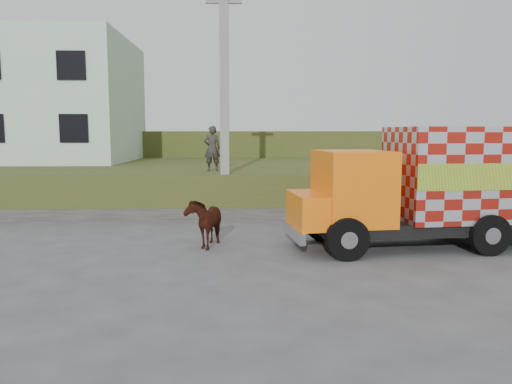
{
  "coord_description": "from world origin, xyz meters",
  "views": [
    {
      "loc": [
        -0.46,
        -12.45,
        2.91
      ],
      "look_at": [
        -0.05,
        1.07,
        1.3
      ],
      "focal_mm": 35.0,
      "sensor_mm": 36.0,
      "label": 1
    }
  ],
  "objects_px": {
    "cargo_truck": "(440,186)",
    "cow": "(205,221)",
    "pedestrian": "(212,148)",
    "utility_pole": "(224,98)"
  },
  "relations": [
    {
      "from": "cow",
      "to": "pedestrian",
      "type": "distance_m",
      "value": 6.08
    },
    {
      "from": "cow",
      "to": "pedestrian",
      "type": "xyz_separation_m",
      "value": [
        -0.13,
        5.84,
        1.69
      ]
    },
    {
      "from": "utility_pole",
      "to": "cow",
      "type": "relative_size",
      "value": 5.26
    },
    {
      "from": "cargo_truck",
      "to": "cow",
      "type": "distance_m",
      "value": 6.07
    },
    {
      "from": "utility_pole",
      "to": "pedestrian",
      "type": "height_order",
      "value": "utility_pole"
    },
    {
      "from": "utility_pole",
      "to": "cargo_truck",
      "type": "height_order",
      "value": "utility_pole"
    },
    {
      "from": "utility_pole",
      "to": "cargo_truck",
      "type": "relative_size",
      "value": 1.14
    },
    {
      "from": "cargo_truck",
      "to": "cow",
      "type": "relative_size",
      "value": 4.63
    },
    {
      "from": "utility_pole",
      "to": "pedestrian",
      "type": "xyz_separation_m",
      "value": [
        -0.51,
        1.48,
        -1.74
      ]
    },
    {
      "from": "cargo_truck",
      "to": "pedestrian",
      "type": "xyz_separation_m",
      "value": [
        -6.12,
        6.09,
        0.76
      ]
    }
  ]
}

